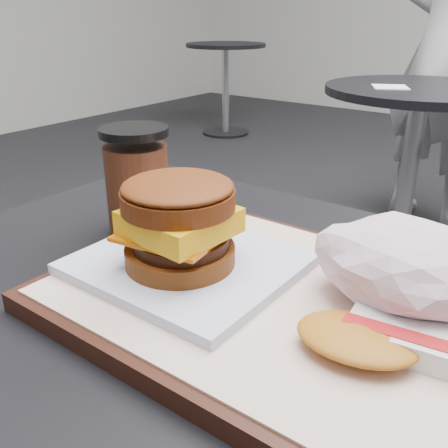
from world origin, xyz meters
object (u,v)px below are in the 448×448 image
breakfast_sandwich (182,233)px  hash_brown (388,337)px  serving_tray (274,303)px  crumpled_wrapper (410,266)px  coffee_cup (137,185)px  neighbor_table (413,140)px

breakfast_sandwich → hash_brown: size_ratio=1.52×
serving_tray → crumpled_wrapper: 0.12m
crumpled_wrapper → coffee_cup: size_ratio=1.24×
hash_brown → crumpled_wrapper: crumpled_wrapper is taller
hash_brown → neighbor_table: size_ratio=0.17×
crumpled_wrapper → coffee_cup: 0.31m
hash_brown → serving_tray: bearing=170.0°
hash_brown → crumpled_wrapper: 0.07m
breakfast_sandwich → neighbor_table: 1.69m
serving_tray → hash_brown: bearing=-10.0°
crumpled_wrapper → coffee_cup: bearing=179.4°
breakfast_sandwich → crumpled_wrapper: breakfast_sandwich is taller
breakfast_sandwich → serving_tray: bearing=12.1°
hash_brown → crumpled_wrapper: (-0.01, 0.07, 0.02)m
serving_tray → coffee_cup: size_ratio=3.06×
neighbor_table → coffee_cup: bearing=-84.9°
serving_tray → breakfast_sandwich: size_ratio=2.00×
crumpled_wrapper → serving_tray: bearing=-151.6°
coffee_cup → neighbor_table: coffee_cup is taller
breakfast_sandwich → neighbor_table: bearing=99.4°
hash_brown → coffee_cup: size_ratio=1.01×
coffee_cup → neighbor_table: bearing=95.1°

